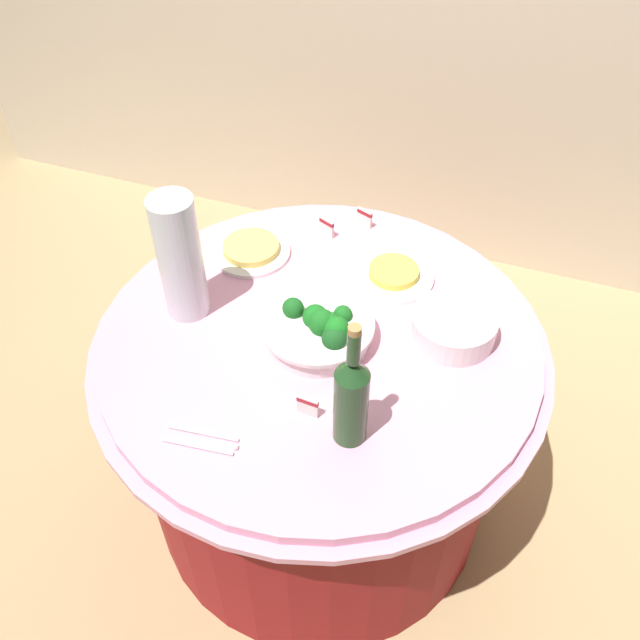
# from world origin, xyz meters

# --- Properties ---
(ground_plane) EXTENTS (6.00, 6.00, 0.00)m
(ground_plane) POSITION_xyz_m (0.00, 0.00, 0.00)
(ground_plane) COLOR tan
(buffet_table) EXTENTS (1.16, 1.16, 0.74)m
(buffet_table) POSITION_xyz_m (0.00, 0.00, 0.38)
(buffet_table) COLOR maroon
(buffet_table) RESTS_ON ground_plane
(broccoli_bowl) EXTENTS (0.28, 0.28, 0.11)m
(broccoli_bowl) POSITION_xyz_m (0.00, -0.02, 0.78)
(broccoli_bowl) COLOR white
(broccoli_bowl) RESTS_ON buffet_table
(plate_stack) EXTENTS (0.21, 0.21, 0.07)m
(plate_stack) POSITION_xyz_m (0.31, 0.10, 0.78)
(plate_stack) COLOR white
(plate_stack) RESTS_ON buffet_table
(wine_bottle) EXTENTS (0.07, 0.07, 0.34)m
(wine_bottle) POSITION_xyz_m (0.16, -0.26, 0.87)
(wine_bottle) COLOR #214622
(wine_bottle) RESTS_ON buffet_table
(decorative_fruit_vase) EXTENTS (0.11, 0.11, 0.34)m
(decorative_fruit_vase) POSITION_xyz_m (-0.35, -0.03, 0.89)
(decorative_fruit_vase) COLOR silver
(decorative_fruit_vase) RESTS_ON buffet_table
(serving_tongs) EXTENTS (0.17, 0.06, 0.01)m
(serving_tongs) POSITION_xyz_m (-0.13, -0.39, 0.74)
(serving_tongs) COLOR silver
(serving_tongs) RESTS_ON buffet_table
(food_plate_fried_egg) EXTENTS (0.22, 0.22, 0.03)m
(food_plate_fried_egg) POSITION_xyz_m (0.12, 0.27, 0.75)
(food_plate_fried_egg) COLOR white
(food_plate_fried_egg) RESTS_ON buffet_table
(food_plate_noodles) EXTENTS (0.22, 0.22, 0.03)m
(food_plate_noodles) POSITION_xyz_m (-0.29, 0.23, 0.75)
(food_plate_noodles) COLOR white
(food_plate_noodles) RESTS_ON buffet_table
(label_placard_front) EXTENTS (0.05, 0.01, 0.05)m
(label_placard_front) POSITION_xyz_m (0.06, -0.24, 0.77)
(label_placard_front) COLOR white
(label_placard_front) RESTS_ON buffet_table
(label_placard_mid) EXTENTS (0.05, 0.03, 0.05)m
(label_placard_mid) POSITION_xyz_m (-0.03, 0.46, 0.77)
(label_placard_mid) COLOR white
(label_placard_mid) RESTS_ON buffet_table
(label_placard_rear) EXTENTS (0.05, 0.03, 0.05)m
(label_placard_rear) POSITION_xyz_m (-0.12, 0.38, 0.77)
(label_placard_rear) COLOR white
(label_placard_rear) RESTS_ON buffet_table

